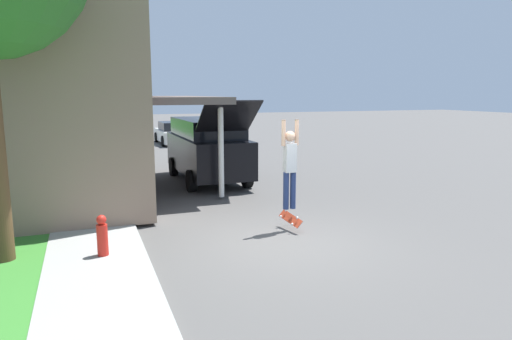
% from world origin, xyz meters
% --- Properties ---
extents(ground_plane, '(120.00, 120.00, 0.00)m').
position_xyz_m(ground_plane, '(0.00, 0.00, 0.00)').
color(ground_plane, '#54514F').
extents(sidewalk, '(1.80, 80.00, 0.10)m').
position_xyz_m(sidewalk, '(-3.60, 6.00, 0.05)').
color(sidewalk, '#9E9E99').
rests_on(sidewalk, ground_plane).
extents(suv_parked, '(2.10, 5.61, 2.89)m').
position_xyz_m(suv_parked, '(0.34, 7.03, 1.20)').
color(suv_parked, black).
rests_on(suv_parked, ground_plane).
extents(car_down_street, '(1.85, 4.29, 1.35)m').
position_xyz_m(car_down_street, '(1.49, 19.58, 0.64)').
color(car_down_street, silver).
rests_on(car_down_street, ground_plane).
extents(skateboarder, '(0.41, 0.23, 2.01)m').
position_xyz_m(skateboarder, '(0.56, 0.66, 1.55)').
color(skateboarder, navy).
rests_on(skateboarder, ground_plane).
extents(skateboard, '(0.28, 0.77, 0.29)m').
position_xyz_m(skateboard, '(0.59, 0.68, 0.28)').
color(skateboard, '#B73D23').
rests_on(skateboard, ground_plane).
extents(fire_hydrant, '(0.20, 0.20, 0.77)m').
position_xyz_m(fire_hydrant, '(-3.48, 0.18, 0.47)').
color(fire_hydrant, red).
rests_on(fire_hydrant, sidewalk).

